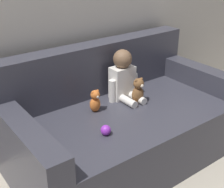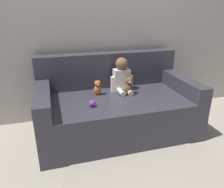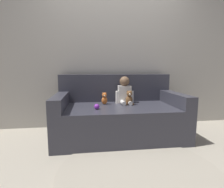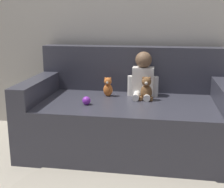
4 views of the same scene
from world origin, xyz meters
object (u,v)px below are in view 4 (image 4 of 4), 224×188
Objects in this scene: couch at (129,115)px; person_baby at (143,77)px; toy_ball at (86,101)px; teddy_bear_brown at (146,89)px; plush_toy_side at (108,87)px.

couch is 4.37× the size of person_baby.
couch is at bearing 36.79° from toy_ball.
couch is 0.46m from toy_ball.
teddy_bear_brown is (0.16, -0.02, 0.25)m from couch.
teddy_bear_brown is 2.99× the size of toy_ball.
teddy_bear_brown is at bearing 25.44° from toy_ball.
person_baby is 1.95× the size of teddy_bear_brown.
toy_ball is at bearing -112.28° from plush_toy_side.
toy_ball is (-0.34, -0.25, 0.19)m from couch.
person_baby is 0.34m from plush_toy_side.
person_baby is 5.84× the size of toy_ball.
toy_ball is at bearing -154.56° from teddy_bear_brown.
plush_toy_side is (-0.32, -0.06, -0.09)m from person_baby.
person_baby is at bearing 106.04° from teddy_bear_brown.
teddy_bear_brown is at bearing -12.79° from plush_toy_side.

